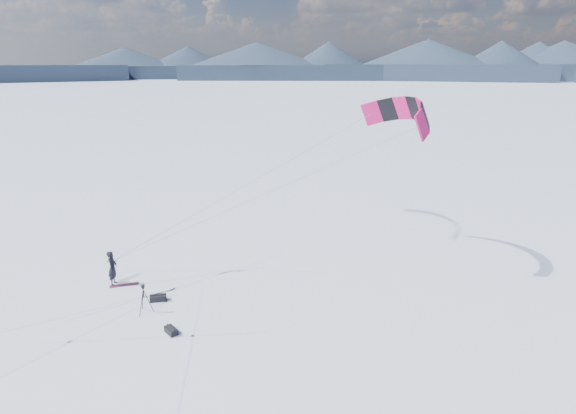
{
  "coord_description": "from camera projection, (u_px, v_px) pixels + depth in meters",
  "views": [
    {
      "loc": [
        6.69,
        -21.08,
        11.04
      ],
      "look_at": [
        8.1,
        3.82,
        3.49
      ],
      "focal_mm": 30.0,
      "sensor_mm": 36.0,
      "label": 1
    }
  ],
  "objects": [
    {
      "name": "gear_bag_a",
      "position": [
        158.0,
        298.0,
        23.12
      ],
      "size": [
        0.82,
        0.47,
        0.35
      ],
      "rotation": [
        0.0,
        0.0,
        0.15
      ],
      "color": "black",
      "rests_on": "ground"
    },
    {
      "name": "gear_bag_b",
      "position": [
        171.0,
        331.0,
        20.34
      ],
      "size": [
        0.68,
        0.76,
        0.32
      ],
      "rotation": [
        0.0,
        0.0,
        -0.94
      ],
      "color": "black",
      "rests_on": "ground"
    },
    {
      "name": "tripod",
      "position": [
        144.0,
        295.0,
        21.83
      ],
      "size": [
        0.65,
        0.72,
        1.38
      ],
      "rotation": [
        0.0,
        0.0,
        0.06
      ],
      "color": "black",
      "rests_on": "ground"
    },
    {
      "name": "power_kite",
      "position": [
        403.0,
        114.0,
        26.57
      ],
      "size": [
        16.95,
        6.52,
        7.94
      ],
      "color": "#CB125E",
      "rests_on": "ground"
    },
    {
      "name": "snowboard",
      "position": [
        124.0,
        285.0,
        24.75
      ],
      "size": [
        1.45,
        0.61,
        0.04
      ],
      "primitive_type": "cube",
      "rotation": [
        0.0,
        0.0,
        0.24
      ],
      "color": "maroon",
      "rests_on": "ground"
    },
    {
      "name": "snowkiter",
      "position": [
        114.0,
        284.0,
        24.9
      ],
      "size": [
        0.44,
        0.67,
        1.82
      ],
      "primitive_type": "imported",
      "rotation": [
        0.0,
        0.0,
        1.57
      ],
      "color": "black",
      "rests_on": "ground"
    },
    {
      "name": "snow_tracks",
      "position": [
        131.0,
        302.0,
        23.0
      ],
      "size": [
        17.62,
        10.25,
        0.01
      ],
      "color": "silver",
      "rests_on": "ground"
    },
    {
      "name": "horizon_hills",
      "position": [
        113.0,
        204.0,
        21.56
      ],
      "size": [
        704.84,
        706.81,
        10.95
      ],
      "color": "black",
      "rests_on": "ground"
    },
    {
      "name": "ground",
      "position": [
        124.0,
        303.0,
        22.98
      ],
      "size": [
        1800.0,
        1800.0,
        0.0
      ],
      "primitive_type": "plane",
      "color": "white"
    }
  ]
}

